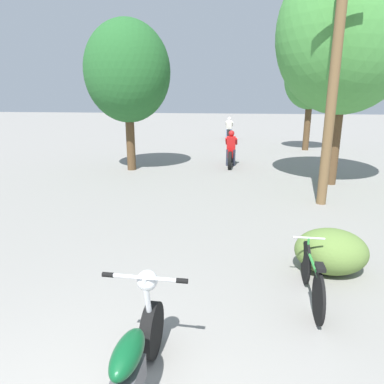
{
  "coord_description": "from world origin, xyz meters",
  "views": [
    {
      "loc": [
        1.03,
        -1.23,
        2.65
      ],
      "look_at": [
        0.04,
        5.03,
        0.9
      ],
      "focal_mm": 32.0,
      "sensor_mm": 36.0,
      "label": 1
    }
  ],
  "objects_px": {
    "motorcycle_rider_lead": "(231,152)",
    "motorcycle_rider_far": "(229,131)",
    "utility_pole": "(333,84)",
    "bicycle_parked": "(312,277)",
    "roadside_tree_right_near": "(347,33)",
    "roadside_tree_left": "(127,72)",
    "motorcycle_foreground": "(131,367)",
    "roadside_tree_right_far": "(311,79)"
  },
  "relations": [
    {
      "from": "roadside_tree_right_near",
      "to": "motorcycle_foreground",
      "type": "height_order",
      "value": "roadside_tree_right_near"
    },
    {
      "from": "roadside_tree_right_far",
      "to": "bicycle_parked",
      "type": "relative_size",
      "value": 3.22
    },
    {
      "from": "roadside_tree_left",
      "to": "bicycle_parked",
      "type": "bearing_deg",
      "value": -56.93
    },
    {
      "from": "utility_pole",
      "to": "roadside_tree_right_near",
      "type": "relative_size",
      "value": 0.85
    },
    {
      "from": "roadside_tree_right_near",
      "to": "roadside_tree_right_far",
      "type": "height_order",
      "value": "roadside_tree_right_near"
    },
    {
      "from": "roadside_tree_right_far",
      "to": "roadside_tree_left",
      "type": "bearing_deg",
      "value": -139.24
    },
    {
      "from": "roadside_tree_right_far",
      "to": "motorcycle_foreground",
      "type": "xyz_separation_m",
      "value": [
        -3.98,
        -16.34,
        -3.13
      ]
    },
    {
      "from": "roadside_tree_left",
      "to": "roadside_tree_right_far",
      "type": "bearing_deg",
      "value": 40.76
    },
    {
      "from": "roadside_tree_left",
      "to": "motorcycle_foreground",
      "type": "height_order",
      "value": "roadside_tree_left"
    },
    {
      "from": "roadside_tree_right_near",
      "to": "motorcycle_rider_lead",
      "type": "distance_m",
      "value": 5.7
    },
    {
      "from": "roadside_tree_right_far",
      "to": "roadside_tree_left",
      "type": "height_order",
      "value": "roadside_tree_left"
    },
    {
      "from": "motorcycle_foreground",
      "to": "motorcycle_rider_far",
      "type": "height_order",
      "value": "motorcycle_rider_far"
    },
    {
      "from": "utility_pole",
      "to": "bicycle_parked",
      "type": "height_order",
      "value": "utility_pole"
    },
    {
      "from": "motorcycle_foreground",
      "to": "roadside_tree_right_far",
      "type": "bearing_deg",
      "value": 76.32
    },
    {
      "from": "roadside_tree_right_near",
      "to": "utility_pole",
      "type": "bearing_deg",
      "value": -107.71
    },
    {
      "from": "utility_pole",
      "to": "roadside_tree_right_near",
      "type": "bearing_deg",
      "value": 72.29
    },
    {
      "from": "roadside_tree_right_far",
      "to": "roadside_tree_right_near",
      "type": "bearing_deg",
      "value": -92.9
    },
    {
      "from": "bicycle_parked",
      "to": "motorcycle_rider_far",
      "type": "bearing_deg",
      "value": 96.43
    },
    {
      "from": "roadside_tree_left",
      "to": "motorcycle_foreground",
      "type": "bearing_deg",
      "value": -71.31
    },
    {
      "from": "utility_pole",
      "to": "roadside_tree_right_near",
      "type": "height_order",
      "value": "roadside_tree_right_near"
    },
    {
      "from": "roadside_tree_right_far",
      "to": "utility_pole",
      "type": "bearing_deg",
      "value": -96.42
    },
    {
      "from": "roadside_tree_left",
      "to": "motorcycle_rider_far",
      "type": "relative_size",
      "value": 2.47
    },
    {
      "from": "roadside_tree_right_far",
      "to": "roadside_tree_left",
      "type": "distance_m",
      "value": 9.71
    },
    {
      "from": "roadside_tree_left",
      "to": "motorcycle_rider_lead",
      "type": "bearing_deg",
      "value": 20.78
    },
    {
      "from": "roadside_tree_right_far",
      "to": "motorcycle_rider_far",
      "type": "bearing_deg",
      "value": 134.74
    },
    {
      "from": "utility_pole",
      "to": "motorcycle_rider_far",
      "type": "xyz_separation_m",
      "value": [
        -3.14,
        14.03,
        -2.41
      ]
    },
    {
      "from": "roadside_tree_left",
      "to": "utility_pole",
      "type": "bearing_deg",
      "value": -28.6
    },
    {
      "from": "roadside_tree_right_far",
      "to": "motorcycle_foreground",
      "type": "bearing_deg",
      "value": -103.68
    },
    {
      "from": "roadside_tree_left",
      "to": "motorcycle_rider_lead",
      "type": "distance_m",
      "value": 4.95
    },
    {
      "from": "roadside_tree_left",
      "to": "motorcycle_rider_lead",
      "type": "relative_size",
      "value": 2.47
    },
    {
      "from": "utility_pole",
      "to": "roadside_tree_left",
      "type": "distance_m",
      "value": 7.15
    },
    {
      "from": "roadside_tree_right_near",
      "to": "motorcycle_rider_far",
      "type": "distance_m",
      "value": 12.99
    },
    {
      "from": "motorcycle_rider_lead",
      "to": "bicycle_parked",
      "type": "bearing_deg",
      "value": -80.75
    },
    {
      "from": "roadside_tree_right_near",
      "to": "roadside_tree_left",
      "type": "xyz_separation_m",
      "value": [
        -6.98,
        1.17,
        -0.9
      ]
    },
    {
      "from": "roadside_tree_right_near",
      "to": "motorcycle_rider_lead",
      "type": "height_order",
      "value": "roadside_tree_right_near"
    },
    {
      "from": "roadside_tree_right_near",
      "to": "motorcycle_rider_far",
      "type": "xyz_separation_m",
      "value": [
        -3.86,
        11.79,
        -3.88
      ]
    },
    {
      "from": "motorcycle_rider_lead",
      "to": "motorcycle_rider_far",
      "type": "xyz_separation_m",
      "value": [
        -0.57,
        9.22,
        0.01
      ]
    },
    {
      "from": "utility_pole",
      "to": "roadside_tree_right_near",
      "type": "distance_m",
      "value": 2.78
    },
    {
      "from": "bicycle_parked",
      "to": "motorcycle_rider_lead",
      "type": "bearing_deg",
      "value": 99.25
    },
    {
      "from": "motorcycle_foreground",
      "to": "bicycle_parked",
      "type": "distance_m",
      "value": 2.7
    },
    {
      "from": "utility_pole",
      "to": "roadside_tree_left",
      "type": "relative_size",
      "value": 1.08
    },
    {
      "from": "utility_pole",
      "to": "motorcycle_rider_lead",
      "type": "height_order",
      "value": "utility_pole"
    }
  ]
}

